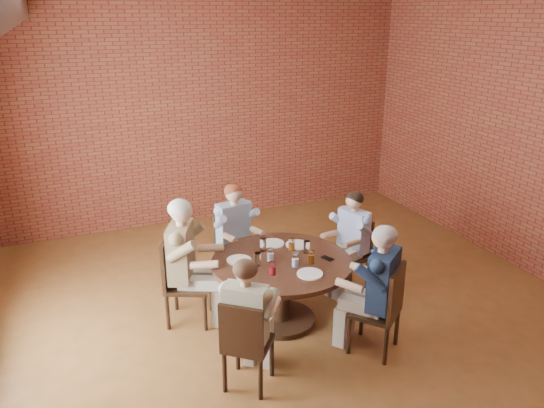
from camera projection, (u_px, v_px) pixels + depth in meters
name	position (u px, v px, depth m)	size (l,w,h in m)	color
floor	(303.00, 324.00, 5.78)	(7.00, 7.00, 0.00)	brown
wall_back	(207.00, 115.00, 8.23)	(7.00, 7.00, 0.00)	brown
ceiling_beam	(2.00, 3.00, 3.77)	(0.22, 6.90, 0.26)	#321E10
dining_table	(281.00, 279.00, 5.65)	(1.48, 1.48, 0.75)	#321E10
chair_a	(354.00, 251.00, 6.40)	(0.49, 0.49, 0.89)	#321E10
diner_a	(350.00, 242.00, 6.31)	(0.48, 0.59, 1.25)	#4563B3
chair_b	(233.00, 245.00, 6.52)	(0.48, 0.48, 0.92)	#321E10
diner_b	(236.00, 236.00, 6.41)	(0.51, 0.63, 1.30)	gray
chair_c	(180.00, 277.00, 5.70)	(0.61, 0.61, 0.98)	#321E10
diner_c	(188.00, 262.00, 5.63)	(0.57, 0.70, 1.40)	brown
chair_d	(245.00, 342.00, 4.63)	(0.56, 0.56, 0.90)	#321E10
diner_d	(248.00, 324.00, 4.65)	(0.49, 0.60, 1.27)	#C0B297
chair_e	(384.00, 307.00, 5.15)	(0.61, 0.61, 0.95)	#321E10
diner_e	(376.00, 290.00, 5.14)	(0.54, 0.66, 1.35)	#162540
plate_a	(297.00, 245.00, 5.93)	(0.26, 0.26, 0.01)	white
plate_b	(273.00, 243.00, 5.96)	(0.26, 0.26, 0.01)	white
plate_c	(239.00, 260.00, 5.56)	(0.26, 0.26, 0.01)	white
plate_d	(310.00, 274.00, 5.27)	(0.26, 0.26, 0.01)	white
glass_a	(307.00, 247.00, 5.71)	(0.07, 0.07, 0.14)	white
glass_b	(292.00, 244.00, 5.78)	(0.07, 0.07, 0.14)	white
glass_c	(263.00, 245.00, 5.78)	(0.07, 0.07, 0.14)	white
glass_d	(270.00, 255.00, 5.53)	(0.07, 0.07, 0.14)	white
glass_e	(258.00, 259.00, 5.44)	(0.07, 0.07, 0.14)	white
glass_f	(272.00, 268.00, 5.24)	(0.07, 0.07, 0.14)	white
glass_g	(295.00, 260.00, 5.42)	(0.07, 0.07, 0.14)	white
glass_h	(311.00, 257.00, 5.49)	(0.07, 0.07, 0.14)	white
smartphone	(327.00, 258.00, 5.60)	(0.07, 0.14, 0.01)	black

